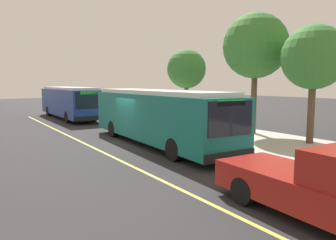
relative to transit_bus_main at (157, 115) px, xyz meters
The scene contains 13 objects.
ground_plane 2.33m from the transit_bus_main, 143.03° to the right, with size 120.00×120.00×0.00m, color #2B2B2D.
sidewalk_curb 5.39m from the transit_bus_main, 105.01° to the left, with size 44.00×6.40×0.15m, color #B7B2A8.
lane_stripe_center 3.83m from the transit_bus_main, 112.65° to the right, with size 36.00×0.14×0.01m, color #E0D64C.
transit_bus_main is the anchor object (origin of this frame).
transit_bus_second 15.57m from the transit_bus_main, behind, with size 11.52×2.67×2.95m.
pickup_truck 10.68m from the transit_bus_main, ahead, with size 5.48×2.22×1.85m.
bus_shelter 5.85m from the transit_bus_main, 121.42° to the left, with size 2.90×1.60×2.48m.
waiting_bench 5.83m from the transit_bus_main, 120.67° to the left, with size 1.60×0.48×0.95m.
route_sign_post 2.89m from the transit_bus_main, 109.07° to the left, with size 0.44×0.08×2.80m.
pedestrian_commuter 3.43m from the transit_bus_main, 90.05° to the left, with size 0.24×0.40×1.69m.
street_tree_near_shelter 10.00m from the transit_bus_main, 133.90° to the left, with size 3.20×3.20×5.94m.
street_tree_upstreet 8.67m from the transit_bus_main, 53.90° to the left, with size 3.32×3.32×6.16m.
street_tree_downstreet 7.88m from the transit_bus_main, 83.87° to the left, with size 4.04×4.04×7.49m.
Camera 1 is at (15.83, -7.80, 3.31)m, focal length 33.83 mm.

